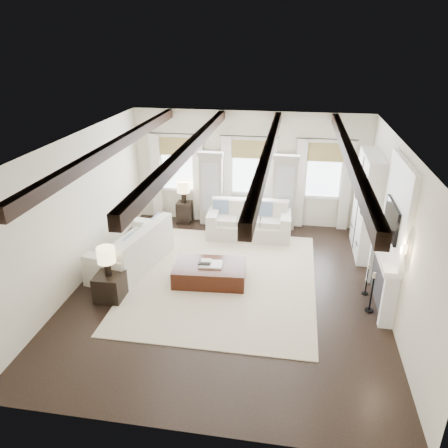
% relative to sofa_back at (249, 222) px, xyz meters
% --- Properties ---
extents(ground, '(7.50, 7.50, 0.00)m').
position_rel_sofa_back_xyz_m(ground, '(-0.14, -2.81, -0.38)').
color(ground, black).
rests_on(ground, ground).
extents(room_shell, '(6.54, 7.54, 3.22)m').
position_rel_sofa_back_xyz_m(room_shell, '(0.61, -1.91, 1.51)').
color(room_shell, silver).
rests_on(room_shell, ground).
extents(area_rug, '(4.06, 4.90, 0.02)m').
position_rel_sofa_back_xyz_m(area_rug, '(-0.31, -2.39, -0.37)').
color(area_rug, beige).
rests_on(area_rug, ground).
extents(sofa_back, '(2.25, 1.09, 0.95)m').
position_rel_sofa_back_xyz_m(sofa_back, '(0.00, 0.00, 0.00)').
color(sofa_back, silver).
rests_on(sofa_back, ground).
extents(sofa_left, '(1.48, 2.49, 1.00)m').
position_rel_sofa_back_xyz_m(sofa_left, '(-2.47, -2.17, 0.02)').
color(sofa_left, silver).
rests_on(sofa_left, ground).
extents(ottoman, '(1.63, 1.08, 0.41)m').
position_rel_sofa_back_xyz_m(ottoman, '(-0.59, -2.55, -0.18)').
color(ottoman, black).
rests_on(ottoman, ground).
extents(tray, '(0.53, 0.41, 0.04)m').
position_rel_sofa_back_xyz_m(tray, '(-0.56, -2.55, 0.05)').
color(tray, white).
rests_on(tray, ottoman).
extents(book_lower, '(0.27, 0.22, 0.04)m').
position_rel_sofa_back_xyz_m(book_lower, '(-0.70, -2.56, 0.09)').
color(book_lower, '#262628').
rests_on(book_lower, tray).
extents(book_upper, '(0.23, 0.18, 0.03)m').
position_rel_sofa_back_xyz_m(book_upper, '(-0.67, -2.54, 0.12)').
color(book_upper, beige).
rests_on(book_upper, book_lower).
extents(side_table_front, '(0.56, 0.56, 0.56)m').
position_rel_sofa_back_xyz_m(side_table_front, '(-2.49, -3.57, -0.10)').
color(side_table_front, black).
rests_on(side_table_front, ground).
extents(lamp_front, '(0.37, 0.37, 0.63)m').
position_rel_sofa_back_xyz_m(lamp_front, '(-2.49, -3.57, 0.60)').
color(lamp_front, black).
rests_on(lamp_front, side_table_front).
extents(side_table_back, '(0.41, 0.41, 0.61)m').
position_rel_sofa_back_xyz_m(side_table_back, '(-1.96, 0.62, -0.08)').
color(side_table_back, black).
rests_on(side_table_back, ground).
extents(lamp_back, '(0.37, 0.37, 0.63)m').
position_rel_sofa_back_xyz_m(lamp_back, '(-1.96, 0.62, 0.66)').
color(lamp_back, black).
rests_on(lamp_back, side_table_back).
extents(candlestick_near, '(0.18, 0.18, 0.87)m').
position_rel_sofa_back_xyz_m(candlestick_near, '(2.76, -3.14, -0.02)').
color(candlestick_near, black).
rests_on(candlestick_near, ground).
extents(candlestick_far, '(0.14, 0.14, 0.70)m').
position_rel_sofa_back_xyz_m(candlestick_far, '(2.76, -2.52, -0.09)').
color(candlestick_far, black).
rests_on(candlestick_far, ground).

